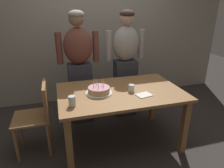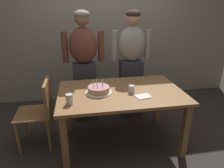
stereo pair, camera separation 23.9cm
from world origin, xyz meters
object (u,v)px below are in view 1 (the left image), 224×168
person_woman_cardigan (126,63)px  birthday_cake (99,90)px  napkin_stack (144,95)px  water_glass_far (131,88)px  water_glass_near (72,101)px  person_man_bearded (79,67)px  dining_chair (39,112)px

person_woman_cardigan → birthday_cake: bearing=50.7°
person_woman_cardigan → napkin_stack: bearing=84.1°
birthday_cake → water_glass_far: size_ratio=3.63×
water_glass_near → napkin_stack: bearing=2.7°
water_glass_far → person_man_bearded: (-0.52, 0.77, 0.09)m
water_glass_near → dining_chair: 0.60m
birthday_cake → person_woman_cardigan: 0.93m
person_man_bearded → water_glass_near: bearing=78.1°
water_glass_far → person_man_bearded: 0.93m
water_glass_near → dining_chair: dining_chair is taller
person_man_bearded → dining_chair: size_ratio=1.90×
person_man_bearded → person_woman_cardigan: 0.72m
person_man_bearded → dining_chair: person_man_bearded is taller
water_glass_far → person_woman_cardigan: (0.19, 0.77, 0.09)m
person_woman_cardigan → dining_chair: size_ratio=1.90×
napkin_stack → birthday_cake: bearing=158.2°
dining_chair → water_glass_near: bearing=45.1°
birthday_cake → water_glass_far: (0.39, -0.05, 0.01)m
person_man_bearded → dining_chair: bearing=44.6°
water_glass_near → person_woman_cardigan: (0.92, 0.95, 0.08)m
water_glass_far → dining_chair: bearing=169.9°
water_glass_far → person_man_bearded: size_ratio=0.05×
water_glass_near → dining_chair: (-0.38, 0.38, -0.28)m
birthday_cake → person_man_bearded: bearing=100.6°
water_glass_far → napkin_stack: size_ratio=0.50×
birthday_cake → water_glass_near: (-0.33, -0.23, 0.02)m
napkin_stack → water_glass_far: bearing=125.1°
water_glass_far → person_woman_cardigan: 0.80m
person_woman_cardigan → water_glass_far: bearing=75.8°
dining_chair → birthday_cake: bearing=78.6°
person_man_bearded → person_woman_cardigan: size_ratio=1.00×
birthday_cake → water_glass_near: 0.41m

